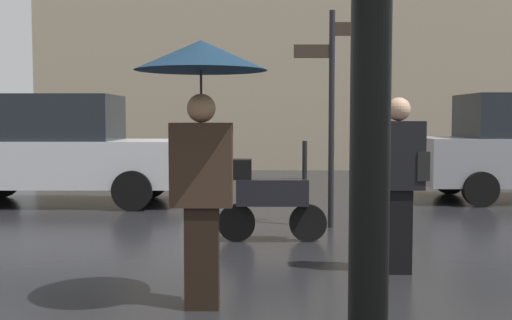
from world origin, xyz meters
name	(u,v)px	position (x,y,z in m)	size (l,w,h in m)	color
pedestrian_with_umbrella	(201,99)	(-1.02, 2.76, 1.66)	(1.04, 1.04, 2.12)	black
pedestrian_with_bag	(399,174)	(0.78, 3.92, 0.97)	(0.52, 0.24, 1.71)	black
parked_scooter	(269,197)	(-0.46, 5.46, 0.55)	(1.34, 0.32, 1.23)	black
parked_car_right	(57,149)	(-4.14, 8.81, 0.97)	(4.36, 1.85, 1.91)	silver
street_signpost	(332,97)	(0.41, 6.45, 1.80)	(1.08, 0.08, 2.97)	black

